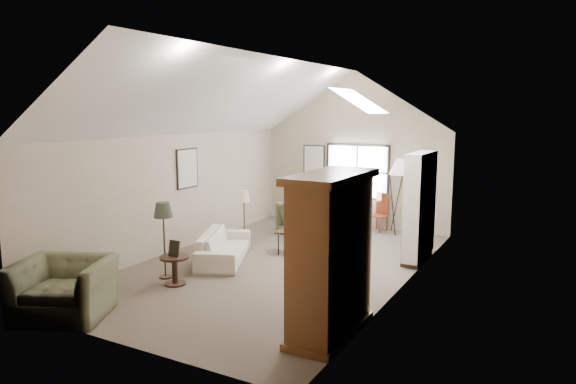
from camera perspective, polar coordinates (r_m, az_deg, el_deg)
The scene contains 18 objects.
room_shell at distance 9.76m, azimuth -1.14°, elevation 10.21°, with size 5.01×8.01×4.00m.
window at distance 13.40m, azimuth 7.71°, elevation 2.28°, with size 1.72×0.08×1.42m, color black.
skylight at distance 10.02m, azimuth 8.05°, elevation 10.16°, with size 0.80×1.20×0.52m, color white, non-canonical shape.
wall_art at distance 12.46m, azimuth -4.20°, elevation 3.12°, with size 1.97×3.71×0.88m.
armoire at distance 6.90m, azimuth 4.78°, elevation -7.06°, with size 0.60×1.50×2.20m, color brown.
tv_alcove at distance 10.54m, azimuth 14.44°, elevation -1.40°, with size 0.32×1.30×2.10m, color white.
media_console at distance 10.73m, azimuth 14.16°, elevation -5.86°, with size 0.34×1.18×0.60m, color #382316.
tv_panel at distance 10.59m, azimuth 14.29°, elevation -2.62°, with size 0.05×0.90×0.55m, color black.
sofa at distance 10.50m, azimuth -7.12°, elevation -6.00°, with size 2.04×0.80×0.60m, color beige.
armchair_near at distance 8.36m, azimuth -23.55°, elevation -9.76°, with size 1.30×1.14×0.85m, color #595D41.
armchair_far at distance 12.56m, azimuth 1.41°, elevation -2.91°, with size 0.87×0.90×0.82m, color #616144.
coffee_table at distance 10.85m, azimuth 1.41°, elevation -5.67°, with size 0.99×0.55×0.51m, color #322214.
bowl at distance 10.78m, azimuth 1.42°, elevation -4.22°, with size 0.24×0.24×0.06m, color #3D2C19.
side_table at distance 9.25m, azimuth -12.46°, elevation -8.50°, with size 0.51×0.51×0.51m, color #381E17.
side_chair at distance 13.08m, azimuth 10.02°, elevation -2.24°, with size 0.37×0.37×0.96m, color brown.
tripod_lamp at distance 12.84m, azimuth 12.27°, elevation -0.43°, with size 0.55×0.55×1.88m, color silver, non-canonical shape.
dark_lamp at distance 9.53m, azimuth -13.59°, elevation -5.18°, with size 0.34×0.34×1.42m, color #25291D, non-canonical shape.
tan_lamp at distance 11.54m, azimuth -4.89°, elevation -2.84°, with size 0.26×0.26×1.28m, color tan, non-canonical shape.
Camera 1 is at (4.85, -8.47, 3.01)m, focal length 32.00 mm.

